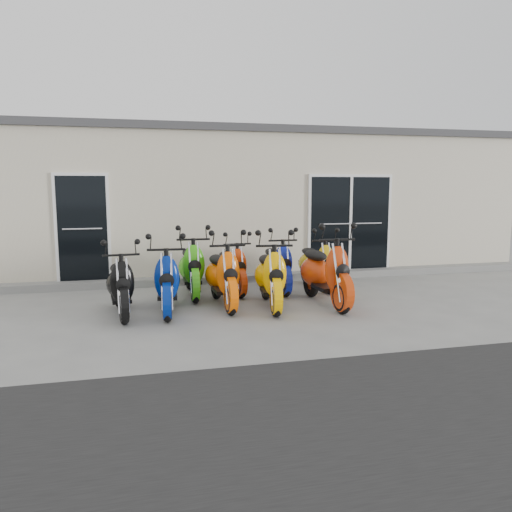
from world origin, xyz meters
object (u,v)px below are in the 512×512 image
at_px(scooter_front_blue, 167,272).
at_px(scooter_back_blue, 277,258).
at_px(scooter_back_yellow, 317,257).
at_px(scooter_front_orange_a, 222,267).
at_px(scooter_front_red, 325,263).
at_px(scooter_back_green, 192,260).
at_px(scooter_back_red, 232,261).
at_px(scooter_front_black, 120,276).
at_px(scooter_front_orange_b, 270,268).

xyz_separation_m(scooter_front_blue, scooter_back_blue, (2.22, 1.21, -0.03)).
xyz_separation_m(scooter_front_blue, scooter_back_yellow, (3.05, 1.23, -0.04)).
height_order(scooter_front_orange_a, scooter_back_yellow, scooter_front_orange_a).
height_order(scooter_front_red, scooter_back_green, scooter_front_red).
height_order(scooter_front_blue, scooter_front_red, scooter_front_red).
height_order(scooter_back_green, scooter_back_red, scooter_back_green).
bearing_deg(scooter_back_red, scooter_back_yellow, -6.28).
height_order(scooter_front_black, scooter_back_yellow, scooter_front_black).
bearing_deg(scooter_back_yellow, scooter_front_orange_a, -156.17).
height_order(scooter_front_orange_b, scooter_back_red, scooter_front_orange_b).
height_order(scooter_back_green, scooter_back_blue, scooter_back_green).
bearing_deg(scooter_front_red, scooter_back_green, 146.99).
xyz_separation_m(scooter_front_orange_b, scooter_back_red, (-0.40, 1.36, -0.08)).
xyz_separation_m(scooter_back_red, scooter_back_yellow, (1.74, -0.02, 0.02)).
height_order(scooter_front_red, scooter_back_blue, scooter_front_red).
relative_size(scooter_front_blue, scooter_front_red, 0.92).
relative_size(scooter_front_red, scooter_back_red, 1.20).
bearing_deg(scooter_front_orange_b, scooter_front_blue, -176.14).
xyz_separation_m(scooter_back_green, scooter_back_red, (0.78, 0.10, -0.08)).
xyz_separation_m(scooter_front_black, scooter_back_green, (1.27, 1.17, 0.05)).
xyz_separation_m(scooter_back_green, scooter_back_blue, (1.69, 0.06, -0.04)).
relative_size(scooter_back_green, scooter_back_red, 1.13).
distance_m(scooter_front_blue, scooter_back_yellow, 3.29).
bearing_deg(scooter_front_black, scooter_back_blue, 17.37).
height_order(scooter_front_black, scooter_back_green, scooter_back_green).
bearing_deg(scooter_back_blue, scooter_back_red, 178.40).
bearing_deg(scooter_back_green, scooter_front_black, -135.52).
xyz_separation_m(scooter_front_orange_a, scooter_back_red, (0.37, 1.08, -0.07)).
bearing_deg(scooter_front_blue, scooter_back_blue, 32.83).
bearing_deg(scooter_back_red, scooter_front_orange_a, -114.43).
xyz_separation_m(scooter_front_red, scooter_back_yellow, (0.37, 1.36, -0.10)).
height_order(scooter_back_red, scooter_back_blue, scooter_back_blue).
xyz_separation_m(scooter_front_orange_a, scooter_back_yellow, (2.11, 1.06, -0.05)).
xyz_separation_m(scooter_front_orange_a, scooter_front_orange_b, (0.77, -0.27, 0.01)).
bearing_deg(scooter_back_blue, scooter_back_green, -176.76).
bearing_deg(scooter_front_blue, scooter_back_green, 69.39).
height_order(scooter_front_orange_a, scooter_front_orange_b, scooter_front_orange_b).
xyz_separation_m(scooter_front_blue, scooter_back_red, (1.31, 1.25, -0.06)).
bearing_deg(scooter_front_red, scooter_back_red, 132.46).
relative_size(scooter_front_black, scooter_front_blue, 0.94).
height_order(scooter_front_blue, scooter_front_orange_a, scooter_front_orange_a).
distance_m(scooter_front_black, scooter_front_orange_b, 2.45).
bearing_deg(scooter_front_orange_a, scooter_back_green, 111.02).
xyz_separation_m(scooter_front_black, scooter_back_blue, (2.95, 1.23, 0.01)).
height_order(scooter_front_black, scooter_front_blue, scooter_front_blue).
distance_m(scooter_front_orange_a, scooter_back_yellow, 2.36).
relative_size(scooter_front_orange_b, scooter_front_red, 0.94).
relative_size(scooter_front_blue, scooter_front_orange_a, 0.99).
distance_m(scooter_front_blue, scooter_back_blue, 2.53).
relative_size(scooter_front_blue, scooter_back_yellow, 1.07).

